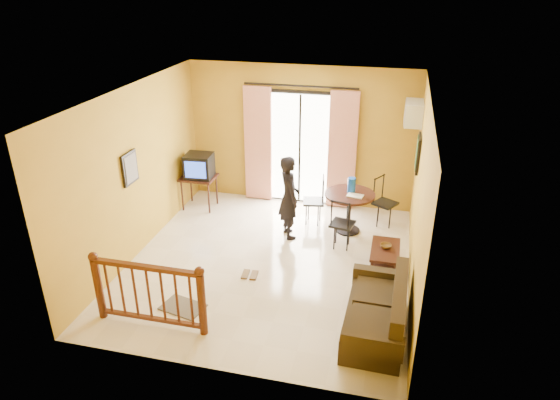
% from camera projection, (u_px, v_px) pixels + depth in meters
% --- Properties ---
extents(ground, '(5.00, 5.00, 0.00)m').
position_uv_depth(ground, '(269.00, 263.00, 8.25)').
color(ground, beige).
rests_on(ground, ground).
extents(room_shell, '(5.00, 5.00, 5.00)m').
position_uv_depth(room_shell, '(268.00, 167.00, 7.53)').
color(room_shell, white).
rests_on(room_shell, ground).
extents(balcony_door, '(2.25, 0.14, 2.46)m').
position_uv_depth(balcony_door, '(300.00, 148.00, 9.89)').
color(balcony_door, black).
rests_on(balcony_door, ground).
extents(tv_table, '(0.67, 0.56, 0.67)m').
position_uv_depth(tv_table, '(199.00, 180.00, 9.93)').
color(tv_table, black).
rests_on(tv_table, ground).
extents(television, '(0.55, 0.51, 0.47)m').
position_uv_depth(television, '(199.00, 166.00, 9.79)').
color(television, black).
rests_on(television, tv_table).
extents(picture_left, '(0.05, 0.42, 0.52)m').
position_uv_depth(picture_left, '(130.00, 168.00, 7.89)').
color(picture_left, black).
rests_on(picture_left, room_shell).
extents(dining_table, '(0.91, 0.91, 0.76)m').
position_uv_depth(dining_table, '(349.00, 201.00, 9.00)').
color(dining_table, black).
rests_on(dining_table, ground).
extents(water_jug, '(0.15, 0.15, 0.27)m').
position_uv_depth(water_jug, '(352.00, 185.00, 8.94)').
color(water_jug, '#134AB7').
rests_on(water_jug, dining_table).
extents(serving_tray, '(0.31, 0.22, 0.02)m').
position_uv_depth(serving_tray, '(355.00, 196.00, 8.82)').
color(serving_tray, silver).
rests_on(serving_tray, dining_table).
extents(dining_chairs, '(1.82, 1.51, 0.95)m').
position_uv_depth(dining_chairs, '(346.00, 231.00, 9.24)').
color(dining_chairs, black).
rests_on(dining_chairs, ground).
extents(air_conditioner, '(0.31, 0.60, 0.40)m').
position_uv_depth(air_conditioner, '(414.00, 113.00, 8.62)').
color(air_conditioner, silver).
rests_on(air_conditioner, room_shell).
extents(botanical_print, '(0.05, 0.50, 0.60)m').
position_uv_depth(botanical_print, '(418.00, 153.00, 8.23)').
color(botanical_print, black).
rests_on(botanical_print, room_shell).
extents(coffee_table, '(0.45, 0.81, 0.36)m').
position_uv_depth(coffee_table, '(385.00, 255.00, 8.00)').
color(coffee_table, black).
rests_on(coffee_table, ground).
extents(bowl, '(0.22, 0.22, 0.06)m').
position_uv_depth(bowl, '(386.00, 246.00, 7.97)').
color(bowl, brown).
rests_on(bowl, coffee_table).
extents(sofa, '(0.78, 1.62, 0.77)m').
position_uv_depth(sofa, '(379.00, 315.00, 6.55)').
color(sofa, '#312513').
rests_on(sofa, ground).
extents(standing_person, '(0.59, 0.66, 1.52)m').
position_uv_depth(standing_person, '(289.00, 197.00, 8.78)').
color(standing_person, black).
rests_on(standing_person, ground).
extents(stair_balustrade, '(1.63, 0.13, 1.04)m').
position_uv_depth(stair_balustrade, '(148.00, 290.00, 6.59)').
color(stair_balustrade, '#471E0F').
rests_on(stair_balustrade, ground).
extents(doormat, '(0.67, 0.53, 0.02)m').
position_uv_depth(doormat, '(183.00, 307.00, 7.16)').
color(doormat, '#585146').
rests_on(doormat, ground).
extents(sandals, '(0.26, 0.26, 0.03)m').
position_uv_depth(sandals, '(250.00, 275.00, 7.90)').
color(sandals, brown).
rests_on(sandals, ground).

